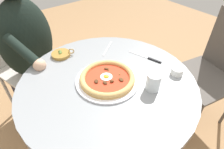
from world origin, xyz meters
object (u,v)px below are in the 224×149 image
water_glass (153,83)px  fork_utensil (108,48)px  pizza_on_plate (108,79)px  cafe_chair_diner (24,59)px  diner_person (34,64)px  ramekin_capers (177,71)px  olive_pan (61,54)px  dining_table (108,101)px  steak_knife (149,58)px  cafe_chair_spare_far (216,65)px

water_glass → fork_utensil: 0.42m
pizza_on_plate → cafe_chair_diner: cafe_chair_diner is taller
diner_person → pizza_on_plate: bearing=-73.9°
ramekin_capers → cafe_chair_diner: size_ratio=0.07×
diner_person → cafe_chair_diner: diner_person is taller
pizza_on_plate → olive_pan: size_ratio=2.54×
dining_table → fork_utensil: bearing=52.7°
cafe_chair_diner → water_glass: bearing=-69.3°
olive_pan → fork_utensil: size_ratio=0.86×
olive_pan → steak_knife: bearing=-41.9°
steak_knife → olive_pan: olive_pan is taller
dining_table → diner_person: diner_person is taller
dining_table → cafe_chair_diner: 0.81m
water_glass → ramekin_capers: size_ratio=1.41×
steak_knife → ramekin_capers: bearing=-85.9°
fork_utensil → diner_person: size_ratio=0.12×
water_glass → olive_pan: (-0.22, 0.53, -0.03)m
dining_table → cafe_chair_diner: bearing=106.0°
steak_knife → cafe_chair_spare_far: (0.55, -0.18, -0.20)m
ramekin_capers → diner_person: bearing=121.6°
pizza_on_plate → steak_knife: pizza_on_plate is taller
water_glass → steak_knife: water_glass is taller
pizza_on_plate → water_glass: bearing=-51.6°
water_glass → cafe_chair_spare_far: (0.72, -0.00, -0.23)m
pizza_on_plate → diner_person: 0.70m
olive_pan → fork_utensil: olive_pan is taller
olive_pan → cafe_chair_spare_far: size_ratio=0.14×
water_glass → cafe_chair_spare_far: 0.75m
diner_person → cafe_chair_spare_far: diner_person is taller
water_glass → cafe_chair_diner: (-0.36, 0.95, -0.24)m
pizza_on_plate → water_glass: water_glass is taller
cafe_chair_spare_far → ramekin_capers: bearing=180.0°
dining_table → fork_utensil: (0.18, 0.24, 0.15)m
olive_pan → cafe_chair_diner: bearing=108.4°
water_glass → olive_pan: size_ratio=0.70×
pizza_on_plate → ramekin_capers: size_ratio=5.11×
cafe_chair_spare_far → fork_utensil: bearing=147.8°
water_glass → fork_utensil: bearing=83.7°
pizza_on_plate → cafe_chair_spare_far: (0.85, -0.18, -0.21)m
water_glass → fork_utensil: water_glass is taller
dining_table → diner_person: (-0.19, 0.64, -0.03)m
cafe_chair_diner → steak_knife: bearing=-55.6°
cafe_chair_diner → diner_person: bearing=-74.7°
cafe_chair_diner → pizza_on_plate: bearing=-74.0°
ramekin_capers → water_glass: bearing=178.7°
water_glass → dining_table: bearing=128.0°
steak_knife → olive_pan: bearing=138.1°
dining_table → steak_knife: 0.34m
ramekin_capers → cafe_chair_diner: cafe_chair_diner is taller
pizza_on_plate → water_glass: (0.14, -0.17, 0.02)m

